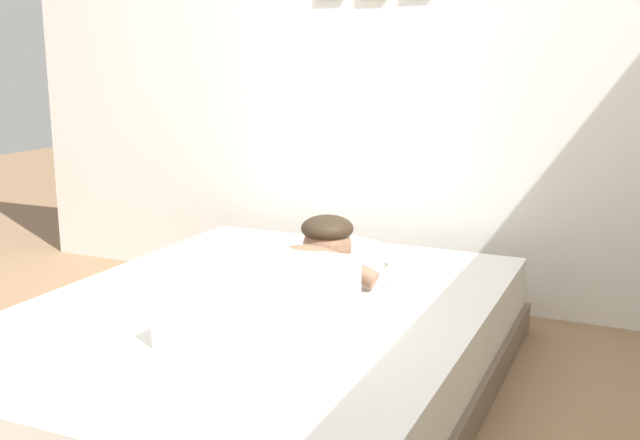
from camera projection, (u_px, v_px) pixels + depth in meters
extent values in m
plane|color=#8C6B4C|center=(206.00, 427.00, 2.46)|extent=(12.23, 12.23, 0.00)
cube|color=silver|center=(377.00, 44.00, 3.61)|extent=(4.11, 0.10, 2.50)
cube|color=#726051|center=(259.00, 375.00, 2.71)|extent=(1.59, 2.09, 0.13)
cube|color=white|center=(259.00, 332.00, 2.67)|extent=(1.54, 2.02, 0.21)
ellipsoid|color=white|center=(336.00, 249.00, 3.17)|extent=(0.52, 0.32, 0.11)
cube|color=white|center=(265.00, 299.00, 2.41)|extent=(0.42, 0.64, 0.18)
ellipsoid|color=#8C664C|center=(309.00, 267.00, 2.71)|extent=(0.32, 0.20, 0.16)
sphere|color=#8C664C|center=(327.00, 246.00, 2.84)|extent=(0.19, 0.19, 0.19)
ellipsoid|color=#332619|center=(327.00, 228.00, 2.83)|extent=(0.20, 0.20, 0.10)
cylinder|color=#8C664C|center=(301.00, 262.00, 2.88)|extent=(0.23, 0.07, 0.14)
cylinder|color=#8C664C|center=(349.00, 268.00, 2.80)|extent=(0.23, 0.07, 0.14)
cylinder|color=white|center=(372.00, 274.00, 2.88)|extent=(0.09, 0.09, 0.07)
torus|color=white|center=(386.00, 275.00, 2.86)|extent=(0.05, 0.01, 0.05)
cube|color=black|center=(344.00, 298.00, 2.70)|extent=(0.07, 0.14, 0.01)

